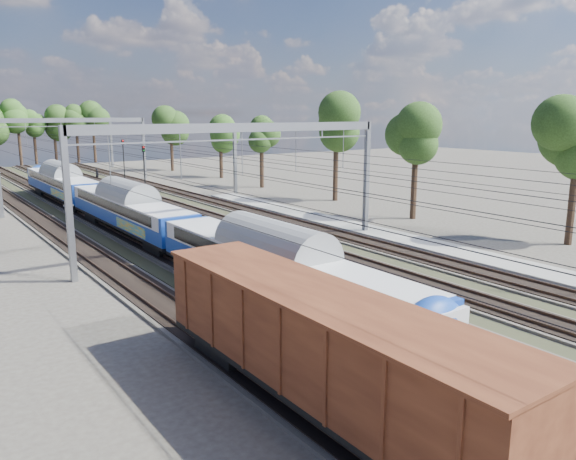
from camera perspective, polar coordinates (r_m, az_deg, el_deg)
track_bed at (r=52.61m, az=-12.92°, el=1.03°), size 21.00×130.00×0.34m
platform at (r=40.08m, az=18.14°, el=-2.52°), size 3.00×70.00×0.30m
catenary at (r=59.13m, az=-15.79°, el=8.20°), size 25.65×130.00×9.00m
tree_belt at (r=99.53m, az=-20.64°, el=10.16°), size 39.31×101.34×12.14m
emu_train at (r=45.94m, az=-15.81°, el=2.47°), size 2.98×62.99×4.36m
freight_boxcar at (r=18.27m, az=3.14°, el=-11.51°), size 3.20×15.44×3.98m
worker at (r=88.06m, az=-18.82°, el=5.41°), size 0.60×0.71×1.64m
signal_near at (r=68.06m, az=-14.40°, el=6.46°), size 0.42×0.38×5.93m
signal_far at (r=81.66m, az=-16.37°, el=7.25°), size 0.37×0.34×6.08m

